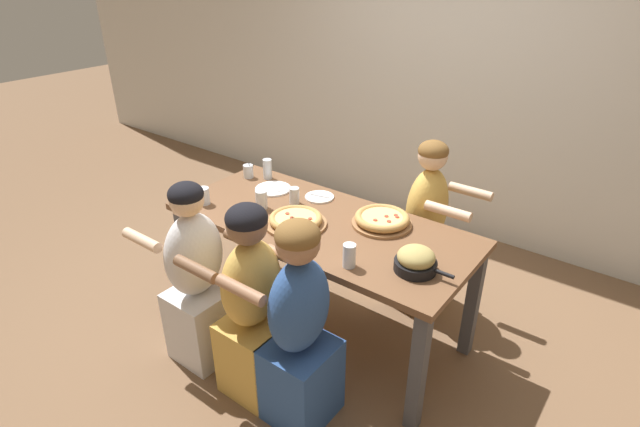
{
  "coord_description": "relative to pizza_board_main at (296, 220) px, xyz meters",
  "views": [
    {
      "loc": [
        1.56,
        -2.06,
        2.18
      ],
      "look_at": [
        0.0,
        0.0,
        0.83
      ],
      "focal_mm": 28.0,
      "sensor_mm": 36.0,
      "label": 1
    }
  ],
  "objects": [
    {
      "name": "empty_plate_a",
      "position": [
        -0.43,
        0.29,
        -0.03
      ],
      "size": [
        0.24,
        0.24,
        0.02
      ],
      "color": "white",
      "rests_on": "dining_table"
    },
    {
      "name": "dining_table",
      "position": [
        0.08,
        0.12,
        -0.13
      ],
      "size": [
        1.84,
        0.81,
        0.78
      ],
      "color": "brown",
      "rests_on": "ground"
    },
    {
      "name": "drinking_glass_d",
      "position": [
        -0.31,
        0.04,
        0.02
      ],
      "size": [
        0.07,
        0.07,
        0.12
      ],
      "color": "silver",
      "rests_on": "dining_table"
    },
    {
      "name": "empty_plate_b",
      "position": [
        -0.11,
        0.37,
        -0.03
      ],
      "size": [
        0.19,
        0.19,
        0.02
      ],
      "color": "white",
      "rests_on": "dining_table"
    },
    {
      "name": "diner_near_midleft",
      "position": [
        -0.32,
        -0.5,
        -0.29
      ],
      "size": [
        0.51,
        0.4,
        1.14
      ],
      "rotation": [
        0.0,
        0.0,
        1.57
      ],
      "color": "silver",
      "rests_on": "ground"
    },
    {
      "name": "diner_far_midright",
      "position": [
        0.48,
        0.75,
        -0.27
      ],
      "size": [
        0.51,
        0.4,
        1.18
      ],
      "rotation": [
        0.0,
        0.0,
        -1.57
      ],
      "color": "gold",
      "rests_on": "ground"
    },
    {
      "name": "cocktail_glass_blue",
      "position": [
        -0.71,
        0.34,
        0.01
      ],
      "size": [
        0.07,
        0.07,
        0.11
      ],
      "color": "silver",
      "rests_on": "dining_table"
    },
    {
      "name": "pizza_board_second",
      "position": [
        0.4,
        0.3,
        0.0
      ],
      "size": [
        0.35,
        0.35,
        0.07
      ],
      "color": "#996B42",
      "rests_on": "dining_table"
    },
    {
      "name": "drinking_glass_e",
      "position": [
        -0.59,
        0.41,
        0.03
      ],
      "size": [
        0.06,
        0.06,
        0.14
      ],
      "color": "silver",
      "rests_on": "dining_table"
    },
    {
      "name": "drinking_glass_a",
      "position": [
        -0.64,
        -0.13,
        0.02
      ],
      "size": [
        0.08,
        0.08,
        0.11
      ],
      "color": "silver",
      "rests_on": "dining_table"
    },
    {
      "name": "pizza_board_main",
      "position": [
        0.0,
        0.0,
        0.0
      ],
      "size": [
        0.36,
        0.36,
        0.06
      ],
      "color": "#996B42",
      "rests_on": "dining_table"
    },
    {
      "name": "drinking_glass_c",
      "position": [
        -0.19,
        0.22,
        0.01
      ],
      "size": [
        0.06,
        0.06,
        0.1
      ],
      "color": "silver",
      "rests_on": "dining_table"
    },
    {
      "name": "skillet_bowl",
      "position": [
        0.77,
        0.0,
        0.03
      ],
      "size": [
        0.31,
        0.21,
        0.13
      ],
      "color": "black",
      "rests_on": "dining_table"
    },
    {
      "name": "diner_near_midright",
      "position": [
        0.43,
        -0.5,
        -0.27
      ],
      "size": [
        0.51,
        0.4,
        1.16
      ],
      "rotation": [
        0.0,
        0.0,
        1.57
      ],
      "color": "#2D5193",
      "rests_on": "ground"
    },
    {
      "name": "diner_near_center",
      "position": [
        0.12,
        -0.5,
        -0.28
      ],
      "size": [
        0.51,
        0.4,
        1.15
      ],
      "rotation": [
        0.0,
        0.0,
        1.57
      ],
      "color": "gold",
      "rests_on": "ground"
    },
    {
      "name": "ground_plane",
      "position": [
        0.08,
        0.12,
        -0.81
      ],
      "size": [
        18.0,
        18.0,
        0.0
      ],
      "primitive_type": "plane",
      "color": "brown",
      "rests_on": "ground"
    },
    {
      "name": "restaurant_back_panel",
      "position": [
        0.08,
        1.93,
        0.79
      ],
      "size": [
        10.0,
        0.06,
        3.2
      ],
      "primitive_type": "cube",
      "color": "silver",
      "rests_on": "ground"
    },
    {
      "name": "drinking_glass_b",
      "position": [
        0.49,
        -0.17,
        0.03
      ],
      "size": [
        0.07,
        0.07,
        0.13
      ],
      "color": "silver",
      "rests_on": "dining_table"
    }
  ]
}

